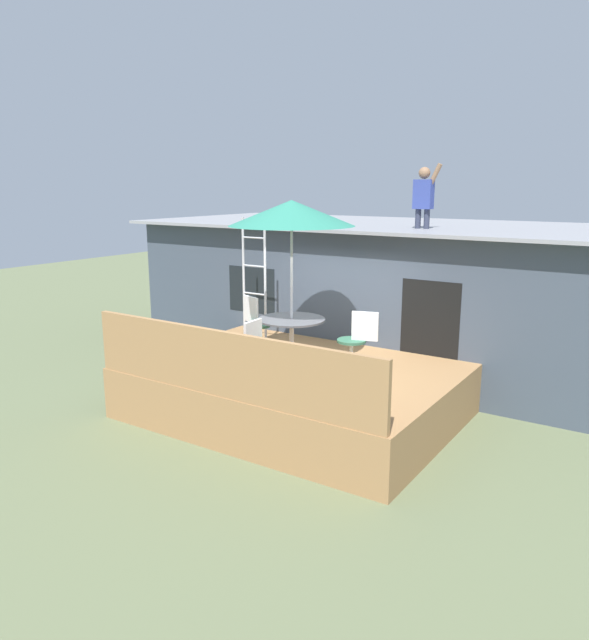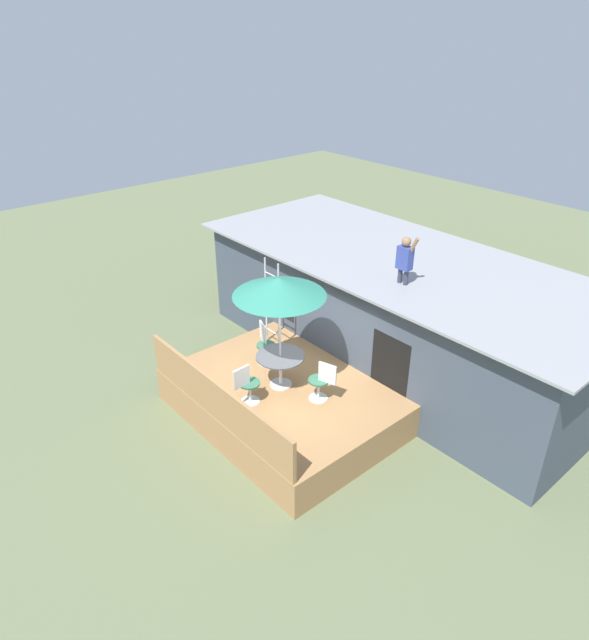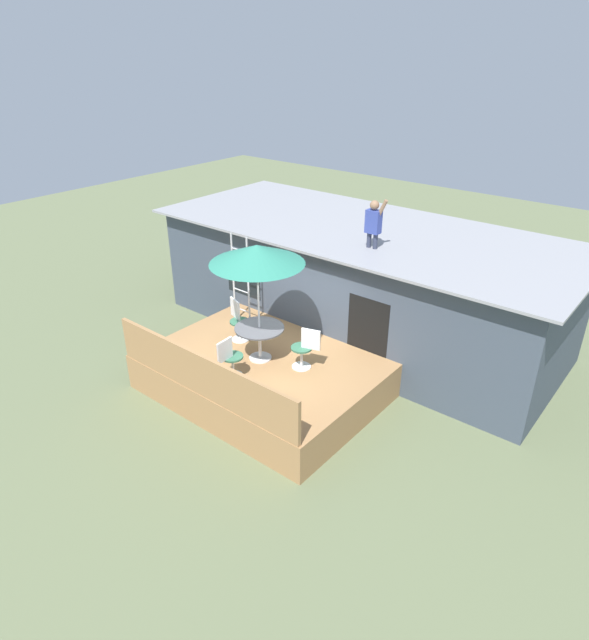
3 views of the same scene
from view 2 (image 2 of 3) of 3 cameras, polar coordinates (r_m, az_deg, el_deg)
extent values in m
plane|color=#66704C|center=(12.78, -0.82, -9.51)|extent=(40.00, 40.00, 0.00)
cube|color=#424C5B|center=(14.25, 10.27, 0.88)|extent=(10.00, 4.00, 2.75)
cube|color=#99999E|center=(13.67, 10.77, 6.10)|extent=(10.50, 4.50, 0.06)
cube|color=black|center=(14.24, -1.49, 2.12)|extent=(1.10, 0.03, 0.90)
cube|color=black|center=(12.26, 9.56, -5.76)|extent=(1.00, 0.03, 2.00)
cube|color=#A87A4C|center=(12.54, -0.83, -8.07)|extent=(4.82, 3.69, 0.80)
cube|color=#A87A4C|center=(11.19, -7.97, -8.07)|extent=(4.72, 0.08, 0.90)
cylinder|color=silver|center=(12.30, -1.41, -6.51)|extent=(0.48, 0.48, 0.03)
cylinder|color=silver|center=(12.10, -1.43, -5.13)|extent=(0.07, 0.07, 0.71)
cylinder|color=#4C4C51|center=(11.91, -1.45, -3.69)|extent=(1.04, 1.04, 0.03)
cylinder|color=silver|center=(11.66, -1.47, -1.73)|extent=(0.04, 0.04, 2.40)
cone|color=#338C72|center=(11.13, -1.55, 3.39)|extent=(1.90, 1.90, 0.38)
cylinder|color=silver|center=(13.39, -2.91, 1.96)|extent=(0.04, 0.04, 2.20)
cylinder|color=silver|center=(13.05, -1.60, 1.25)|extent=(0.04, 0.04, 2.20)
cylinder|color=silver|center=(13.57, -2.20, -1.21)|extent=(0.48, 0.03, 0.03)
cylinder|color=silver|center=(13.33, -2.24, 0.65)|extent=(0.48, 0.03, 0.03)
cylinder|color=silver|center=(13.11, -2.28, 2.59)|extent=(0.48, 0.03, 0.03)
cylinder|color=silver|center=(12.90, -2.32, 4.59)|extent=(0.48, 0.03, 0.03)
cylinder|color=#33384C|center=(12.28, 10.66, 4.51)|extent=(0.10, 0.10, 0.34)
cylinder|color=#33384C|center=(12.19, 11.24, 4.27)|extent=(0.10, 0.10, 0.34)
cube|color=#384799|center=(12.07, 11.13, 6.21)|extent=(0.32, 0.20, 0.50)
sphere|color=#997051|center=(11.94, 11.29, 7.80)|extent=(0.20, 0.20, 0.20)
cylinder|color=#997051|center=(11.86, 11.94, 7.28)|extent=(0.26, 0.08, 0.44)
cylinder|color=silver|center=(13.06, -2.86, -4.28)|extent=(0.40, 0.40, 0.02)
cylinder|color=silver|center=(12.94, -2.88, -3.46)|extent=(0.06, 0.06, 0.44)
cylinder|color=#33664C|center=(12.82, -2.90, -2.59)|extent=(0.44, 0.44, 0.04)
cube|color=silver|center=(12.86, -3.22, -1.25)|extent=(0.39, 0.17, 0.44)
cylinder|color=silver|center=(11.90, 2.42, -7.91)|extent=(0.40, 0.40, 0.02)
cylinder|color=silver|center=(11.77, 2.44, -7.05)|extent=(0.06, 0.06, 0.44)
cylinder|color=#33664C|center=(11.64, 2.47, -6.12)|extent=(0.44, 0.44, 0.04)
cube|color=silver|center=(11.43, 3.36, -5.43)|extent=(0.39, 0.15, 0.44)
cylinder|color=silver|center=(11.84, -4.50, -8.19)|extent=(0.40, 0.40, 0.02)
cylinder|color=silver|center=(11.71, -4.55, -7.33)|extent=(0.06, 0.06, 0.44)
cylinder|color=#33664C|center=(11.58, -4.59, -6.41)|extent=(0.44, 0.44, 0.04)
cube|color=silver|center=(11.34, -5.41, -5.81)|extent=(0.06, 0.40, 0.44)
camera|label=1|loc=(5.27, -39.32, -36.28)|focal=33.61mm
camera|label=3|loc=(1.69, -65.41, -30.86)|focal=30.56mm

